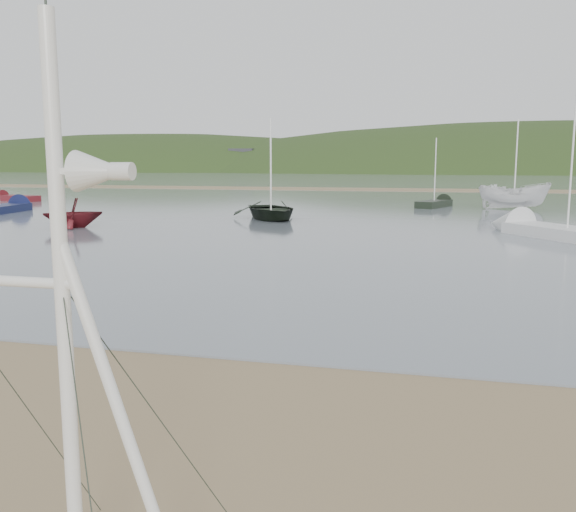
% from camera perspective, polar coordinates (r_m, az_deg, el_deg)
% --- Properties ---
extents(ground, '(560.00, 560.00, 0.00)m').
position_cam_1_polar(ground, '(7.62, -21.41, -17.92)').
color(ground, olive).
rests_on(ground, ground).
extents(water, '(560.00, 256.00, 0.04)m').
position_cam_1_polar(water, '(137.59, 12.35, 7.17)').
color(water, slate).
rests_on(water, ground).
extents(sandbar, '(560.00, 7.00, 0.07)m').
position_cam_1_polar(sandbar, '(75.67, 10.91, 6.12)').
color(sandbar, olive).
rests_on(sandbar, water).
extents(hill_ridge, '(620.00, 180.00, 80.00)m').
position_cam_1_polar(hill_ridge, '(242.02, 17.34, 2.89)').
color(hill_ridge, '#223616').
rests_on(hill_ridge, ground).
extents(far_cottages, '(294.40, 6.30, 8.00)m').
position_cam_1_polar(far_cottages, '(201.50, 13.82, 8.69)').
color(far_cottages, beige).
rests_on(far_cottages, ground).
extents(mast_rig, '(2.35, 2.50, 5.29)m').
position_cam_1_polar(mast_rig, '(4.92, -20.62, -16.68)').
color(mast_rig, white).
rests_on(mast_rig, ground).
extents(boat_dark, '(3.77, 2.89, 5.26)m').
position_cam_1_polar(boat_dark, '(35.68, -1.62, 7.66)').
color(boat_dark, black).
rests_on(boat_dark, water).
extents(boat_red, '(2.69, 2.89, 2.87)m').
position_cam_1_polar(boat_red, '(33.02, -19.53, 5.01)').
color(boat_red, maroon).
rests_on(boat_red, water).
extents(boat_white, '(1.95, 1.91, 4.92)m').
position_cam_1_polar(boat_white, '(46.39, 20.50, 7.16)').
color(boat_white, silver).
rests_on(boat_white, water).
extents(sailboat_blue_near, '(2.84, 7.25, 7.02)m').
position_cam_1_polar(sailboat_blue_near, '(46.24, -24.21, 4.21)').
color(sailboat_blue_near, '#141A46').
rests_on(sailboat_blue_near, ground).
extents(dinghy_red_far, '(5.77, 2.75, 1.36)m').
position_cam_1_polar(dinghy_red_far, '(58.83, -24.75, 4.98)').
color(dinghy_red_far, maroon).
rests_on(dinghy_red_far, ground).
extents(sailboat_white_near, '(6.19, 7.70, 7.94)m').
position_cam_1_polar(sailboat_white_near, '(30.80, 21.67, 2.46)').
color(sailboat_white_near, silver).
rests_on(sailboat_white_near, ground).
extents(sailboat_dark_mid, '(3.24, 5.60, 5.51)m').
position_cam_1_polar(sailboat_dark_mid, '(48.06, 14.08, 4.86)').
color(sailboat_dark_mid, black).
rests_on(sailboat_dark_mid, ground).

